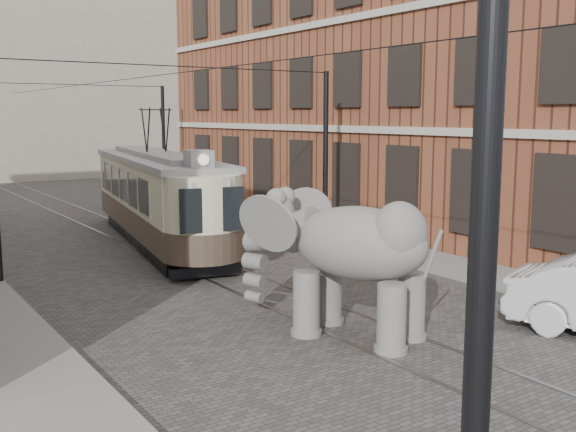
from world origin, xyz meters
TOP-DOWN VIEW (x-y plane):
  - ground at (0.00, 0.00)m, footprint 120.00×120.00m
  - tram_rails at (0.00, 0.00)m, footprint 1.54×80.00m
  - sidewalk_right at (6.00, 0.00)m, footprint 2.00×60.00m
  - sidewalk_left at (-6.50, 0.00)m, footprint 2.00×60.00m
  - brick_building at (11.00, 9.00)m, footprint 8.00×26.00m
  - catenary at (-0.20, 5.00)m, footprint 11.00×30.20m
  - tram at (0.34, 9.36)m, footprint 4.55×12.20m
  - elephant at (-0.30, -2.48)m, footprint 4.43×5.58m

SIDE VIEW (x-z plane):
  - ground at x=0.00m, z-range 0.00..0.00m
  - tram_rails at x=0.00m, z-range 0.00..0.02m
  - sidewalk_right at x=6.00m, z-range 0.00..0.15m
  - sidewalk_left at x=-6.50m, z-range 0.00..0.15m
  - elephant at x=-0.30m, z-range 0.00..3.01m
  - tram at x=0.34m, z-range 0.00..4.74m
  - catenary at x=-0.20m, z-range 0.00..6.00m
  - brick_building at x=11.00m, z-range 0.00..12.00m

